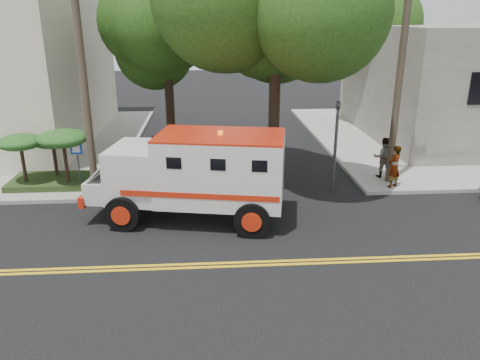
{
  "coord_description": "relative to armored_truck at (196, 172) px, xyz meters",
  "views": [
    {
      "loc": [
        -1.12,
        -11.61,
        6.63
      ],
      "look_at": [
        -0.12,
        2.63,
        1.6
      ],
      "focal_mm": 35.0,
      "sensor_mm": 36.0,
      "label": 1
    }
  ],
  "objects": [
    {
      "name": "ground",
      "position": [
        1.56,
        -3.26,
        -1.71
      ],
      "size": [
        100.0,
        100.0,
        0.0
      ],
      "primitive_type": "plane",
      "color": "black",
      "rests_on": "ground"
    },
    {
      "name": "sidewalk_ne",
      "position": [
        15.06,
        10.24,
        -1.64
      ],
      "size": [
        17.0,
        17.0,
        0.15
      ],
      "primitive_type": "cube",
      "color": "gray",
      "rests_on": "ground"
    },
    {
      "name": "utility_pole_left",
      "position": [
        -4.04,
        2.74,
        2.79
      ],
      "size": [
        0.28,
        0.28,
        9.0
      ],
      "primitive_type": "cylinder",
      "color": "#382D23",
      "rests_on": "ground"
    },
    {
      "name": "utility_pole_right",
      "position": [
        7.86,
        2.94,
        2.79
      ],
      "size": [
        0.28,
        0.28,
        9.0
      ],
      "primitive_type": "cylinder",
      "color": "#382D23",
      "rests_on": "ground"
    },
    {
      "name": "tree_left",
      "position": [
        -1.12,
        8.53,
        4.02
      ],
      "size": [
        4.48,
        4.2,
        7.7
      ],
      "color": "black",
      "rests_on": "ground"
    },
    {
      "name": "tree_right",
      "position": [
        10.4,
        12.51,
        4.38
      ],
      "size": [
        4.8,
        4.5,
        8.2
      ],
      "color": "black",
      "rests_on": "ground"
    },
    {
      "name": "traffic_signal",
      "position": [
        5.36,
        2.34,
        0.51
      ],
      "size": [
        0.15,
        0.18,
        3.6
      ],
      "color": "#3F3F42",
      "rests_on": "ground"
    },
    {
      "name": "accessibility_sign",
      "position": [
        -4.64,
        2.92,
        -0.35
      ],
      "size": [
        0.45,
        0.1,
        2.02
      ],
      "color": "#3F3F42",
      "rests_on": "ground"
    },
    {
      "name": "palm_planter",
      "position": [
        -5.88,
        3.37,
        -0.07
      ],
      "size": [
        3.52,
        2.63,
        2.36
      ],
      "color": "#1E3314",
      "rests_on": "sidewalk_nw"
    },
    {
      "name": "armored_truck",
      "position": [
        0.0,
        0.0,
        0.0
      ],
      "size": [
        6.94,
        3.65,
        3.01
      ],
      "rotation": [
        0.0,
        0.0,
        -0.19
      ],
      "color": "silver",
      "rests_on": "ground"
    },
    {
      "name": "pedestrian_a",
      "position": [
        7.76,
        2.24,
        -0.72
      ],
      "size": [
        0.74,
        0.67,
        1.7
      ],
      "primitive_type": "imported",
      "rotation": [
        0.0,
        0.0,
        3.69
      ],
      "color": "gray",
      "rests_on": "sidewalk_ne"
    },
    {
      "name": "pedestrian_b",
      "position": [
        7.77,
        3.5,
        -0.71
      ],
      "size": [
        0.95,
        0.82,
        1.7
      ],
      "primitive_type": "imported",
      "rotation": [
        0.0,
        0.0,
        2.91
      ],
      "color": "gray",
      "rests_on": "sidewalk_ne"
    }
  ]
}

